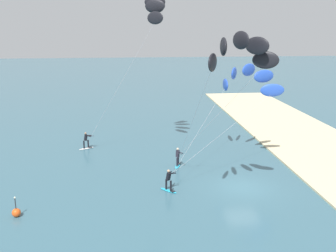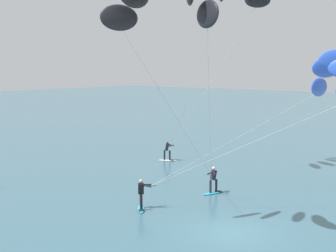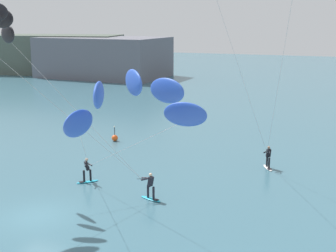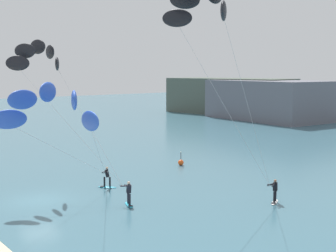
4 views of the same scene
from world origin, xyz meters
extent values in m
plane|color=#386070|center=(0.00, 0.00, 0.00)|extent=(240.00, 240.00, 0.00)
ellipsoid|color=#23ADD1|center=(-0.07, 5.67, 0.04)|extent=(1.32, 1.31, 0.08)
cube|color=black|center=(-0.36, 5.38, 0.09)|extent=(0.40, 0.40, 0.02)
cylinder|color=black|center=(0.09, 5.82, 0.47)|extent=(0.14, 0.14, 0.78)
cylinder|color=black|center=(-0.23, 5.52, 0.47)|extent=(0.14, 0.14, 0.78)
cube|color=black|center=(-0.07, 5.67, 1.16)|extent=(0.44, 0.44, 0.63)
sphere|color=tan|center=(-0.07, 5.67, 1.58)|extent=(0.20, 0.20, 0.20)
cylinder|color=black|center=(0.30, 5.26, 1.31)|extent=(0.39, 0.43, 0.03)
cylinder|color=black|center=(0.20, 5.54, 1.34)|extent=(0.58, 0.35, 0.15)
cylinder|color=black|center=(0.03, 5.39, 1.34)|extent=(0.29, 0.60, 0.15)
ellipsoid|color=blue|center=(8.05, -1.14, 7.61)|extent=(2.01, 1.19, 1.10)
ellipsoid|color=blue|center=(8.70, -0.56, 6.49)|extent=(2.09, 0.43, 1.10)
cylinder|color=#B2B2B7|center=(2.73, 0.76, 3.75)|extent=(4.87, 9.01, 4.90)
cylinder|color=#B2B2B7|center=(4.50, 2.35, 3.75)|extent=(8.42, 5.84, 4.90)
ellipsoid|color=#23ADD1|center=(5.02, 4.35, 0.04)|extent=(1.54, 0.83, 0.08)
cube|color=black|center=(5.41, 4.21, 0.09)|extent=(0.36, 0.36, 0.02)
cylinder|color=black|center=(4.81, 4.42, 0.47)|extent=(0.14, 0.14, 0.78)
cylinder|color=black|center=(5.23, 4.27, 0.47)|extent=(0.14, 0.14, 0.78)
cube|color=black|center=(5.02, 4.35, 1.16)|extent=(0.40, 0.39, 0.63)
sphere|color=beige|center=(5.02, 4.35, 1.58)|extent=(0.20, 0.20, 0.20)
cylinder|color=black|center=(4.50, 4.17, 1.31)|extent=(0.53, 0.20, 0.03)
cylinder|color=black|center=(4.79, 4.16, 1.34)|extent=(0.52, 0.46, 0.15)
cylinder|color=black|center=(4.72, 4.36, 1.34)|extent=(0.61, 0.13, 0.15)
ellipsoid|color=black|center=(-3.79, 3.45, 9.74)|extent=(1.64, 1.04, 1.10)
ellipsoid|color=black|center=(-2.58, -0.21, 9.74)|extent=(1.04, 1.64, 1.10)
cylinder|color=#B2B2B7|center=(0.35, 3.81, 5.37)|extent=(8.30, 0.74, 8.14)
cylinder|color=#B2B2B7|center=(0.96, 1.98, 5.37)|extent=(7.09, 4.41, 8.14)
ellipsoid|color=white|center=(10.85, 12.69, 0.04)|extent=(1.01, 1.50, 0.08)
cube|color=black|center=(11.05, 12.33, 0.09)|extent=(0.38, 0.38, 0.02)
cylinder|color=black|center=(10.75, 12.89, 0.47)|extent=(0.14, 0.14, 0.78)
cylinder|color=black|center=(10.96, 12.50, 0.47)|extent=(0.14, 0.14, 0.78)
cube|color=black|center=(10.85, 12.69, 1.16)|extent=(0.41, 0.42, 0.63)
sphere|color=#9E7051|center=(10.85, 12.69, 1.58)|extent=(0.20, 0.20, 0.20)
cylinder|color=black|center=(10.82, 12.14, 1.31)|extent=(0.07, 0.55, 0.03)
cylinder|color=black|center=(10.95, 12.41, 1.34)|extent=(0.27, 0.60, 0.15)
cylinder|color=black|center=(10.73, 12.43, 1.34)|extent=(0.34, 0.58, 0.15)
ellipsoid|color=black|center=(12.55, 5.67, 12.45)|extent=(1.48, 1.63, 1.10)
cylinder|color=#B2B2B7|center=(9.52, 9.06, 6.73)|extent=(2.62, 6.19, 10.85)
cylinder|color=#B2B2B7|center=(11.68, 8.91, 6.73)|extent=(1.75, 6.49, 10.85)
camera|label=1|loc=(-26.83, 8.48, 11.95)|focal=42.12mm
camera|label=2|loc=(-17.89, -10.56, 7.70)|focal=49.04mm
camera|label=3|loc=(14.73, -19.50, 10.66)|focal=48.70mm
camera|label=4|loc=(30.89, -12.74, 9.24)|focal=49.47mm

